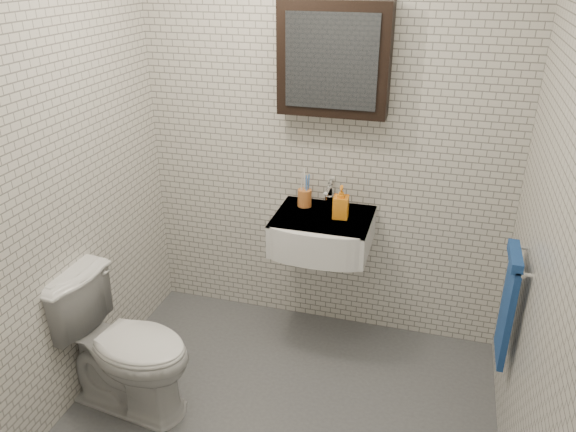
# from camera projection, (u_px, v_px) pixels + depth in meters

# --- Properties ---
(ground) EXTENTS (2.20, 2.00, 0.01)m
(ground) POSITION_uv_depth(u_px,v_px,m) (276.00, 423.00, 2.90)
(ground) COLOR #4F5056
(ground) RESTS_ON ground
(room_shell) EXTENTS (2.22, 2.02, 2.51)m
(room_shell) POSITION_uv_depth(u_px,v_px,m) (273.00, 155.00, 2.28)
(room_shell) COLOR silver
(room_shell) RESTS_ON ground
(washbasin) EXTENTS (0.55, 0.50, 0.20)m
(washbasin) POSITION_uv_depth(u_px,v_px,m) (321.00, 234.00, 3.21)
(washbasin) COLOR white
(washbasin) RESTS_ON room_shell
(faucet) EXTENTS (0.06, 0.20, 0.15)m
(faucet) POSITION_uv_depth(u_px,v_px,m) (329.00, 195.00, 3.31)
(faucet) COLOR silver
(faucet) RESTS_ON washbasin
(mirror_cabinet) EXTENTS (0.60, 0.15, 0.60)m
(mirror_cabinet) POSITION_uv_depth(u_px,v_px,m) (334.00, 60.00, 2.98)
(mirror_cabinet) COLOR black
(mirror_cabinet) RESTS_ON room_shell
(towel_rail) EXTENTS (0.09, 0.30, 0.58)m
(towel_rail) POSITION_uv_depth(u_px,v_px,m) (509.00, 301.00, 2.64)
(towel_rail) COLOR silver
(towel_rail) RESTS_ON room_shell
(toothbrush_cup) EXTENTS (0.10, 0.10, 0.23)m
(toothbrush_cup) POSITION_uv_depth(u_px,v_px,m) (305.00, 197.00, 3.31)
(toothbrush_cup) COLOR #CC7133
(toothbrush_cup) RESTS_ON washbasin
(soap_bottle) EXTENTS (0.09, 0.09, 0.19)m
(soap_bottle) POSITION_uv_depth(u_px,v_px,m) (341.00, 202.00, 3.15)
(soap_bottle) COLOR orange
(soap_bottle) RESTS_ON washbasin
(toilet) EXTENTS (0.79, 0.52, 0.76)m
(toilet) POSITION_uv_depth(u_px,v_px,m) (124.00, 345.00, 2.89)
(toilet) COLOR white
(toilet) RESTS_ON ground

